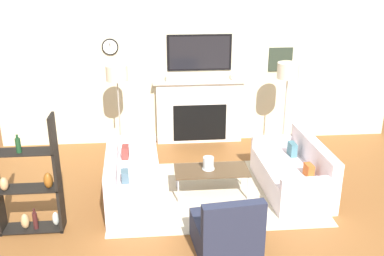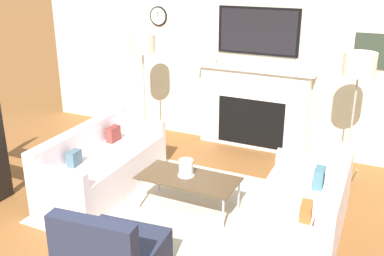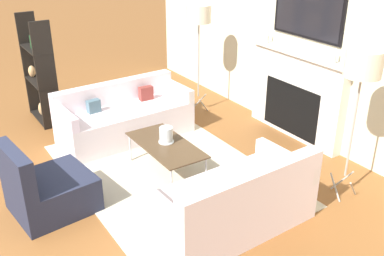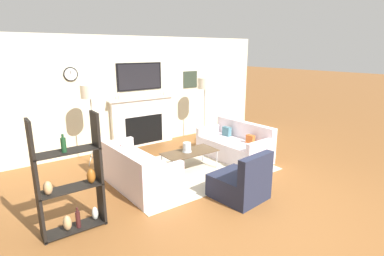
{
  "view_description": "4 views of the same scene",
  "coord_description": "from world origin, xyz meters",
  "px_view_note": "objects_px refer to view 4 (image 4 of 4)",
  "views": [
    {
      "loc": [
        -0.86,
        -3.89,
        3.38
      ],
      "look_at": [
        -0.31,
        2.31,
        1.01
      ],
      "focal_mm": 42.0,
      "sensor_mm": 36.0,
      "label": 1
    },
    {
      "loc": [
        1.97,
        -1.9,
        2.64
      ],
      "look_at": [
        -0.21,
        2.56,
        0.81
      ],
      "focal_mm": 42.0,
      "sensor_mm": 36.0,
      "label": 2
    },
    {
      "loc": [
        4.15,
        -0.23,
        2.84
      ],
      "look_at": [
        0.32,
        2.26,
        0.71
      ],
      "focal_mm": 42.0,
      "sensor_mm": 36.0,
      "label": 3
    },
    {
      "loc": [
        -3.33,
        -2.49,
        2.38
      ],
      "look_at": [
        0.15,
        2.29,
        0.83
      ],
      "focal_mm": 28.0,
      "sensor_mm": 36.0,
      "label": 4
    }
  ],
  "objects_px": {
    "shelf_unit": "(71,183)",
    "couch_right": "(235,146)",
    "armchair": "(241,183)",
    "coffee_table": "(190,153)",
    "hurricane_candle": "(187,148)",
    "couch_left": "(135,171)",
    "floor_lamp_left": "(90,93)",
    "floor_lamp_right": "(205,84)"
  },
  "relations": [
    {
      "from": "couch_left",
      "to": "shelf_unit",
      "type": "xyz_separation_m",
      "value": [
        -1.26,
        -0.77,
        0.41
      ]
    },
    {
      "from": "couch_left",
      "to": "coffee_table",
      "type": "xyz_separation_m",
      "value": [
        1.2,
        -0.02,
        0.09
      ]
    },
    {
      "from": "hurricane_candle",
      "to": "armchair",
      "type": "bearing_deg",
      "value": -88.41
    },
    {
      "from": "couch_left",
      "to": "floor_lamp_right",
      "type": "distance_m",
      "value": 3.29
    },
    {
      "from": "shelf_unit",
      "to": "armchair",
      "type": "bearing_deg",
      "value": -15.54
    },
    {
      "from": "armchair",
      "to": "shelf_unit",
      "type": "relative_size",
      "value": 0.55
    },
    {
      "from": "couch_left",
      "to": "floor_lamp_left",
      "type": "height_order",
      "value": "floor_lamp_left"
    },
    {
      "from": "armchair",
      "to": "hurricane_candle",
      "type": "relative_size",
      "value": 4.57
    },
    {
      "from": "coffee_table",
      "to": "hurricane_candle",
      "type": "bearing_deg",
      "value": 143.78
    },
    {
      "from": "hurricane_candle",
      "to": "floor_lamp_left",
      "type": "xyz_separation_m",
      "value": [
        -1.39,
        1.39,
        1.05
      ]
    },
    {
      "from": "couch_right",
      "to": "floor_lamp_right",
      "type": "xyz_separation_m",
      "value": [
        0.22,
        1.41,
        1.24
      ]
    },
    {
      "from": "coffee_table",
      "to": "couch_left",
      "type": "bearing_deg",
      "value": 179.18
    },
    {
      "from": "couch_left",
      "to": "shelf_unit",
      "type": "height_order",
      "value": "shelf_unit"
    },
    {
      "from": "armchair",
      "to": "shelf_unit",
      "type": "distance_m",
      "value": 2.59
    },
    {
      "from": "coffee_table",
      "to": "shelf_unit",
      "type": "distance_m",
      "value": 2.6
    },
    {
      "from": "couch_right",
      "to": "shelf_unit",
      "type": "bearing_deg",
      "value": -168.27
    },
    {
      "from": "armchair",
      "to": "coffee_table",
      "type": "distance_m",
      "value": 1.44
    },
    {
      "from": "couch_right",
      "to": "armchair",
      "type": "xyz_separation_m",
      "value": [
        -1.28,
        -1.46,
        -0.02
      ]
    },
    {
      "from": "coffee_table",
      "to": "floor_lamp_right",
      "type": "bearing_deg",
      "value": 43.54
    },
    {
      "from": "couch_right",
      "to": "floor_lamp_right",
      "type": "distance_m",
      "value": 1.89
    },
    {
      "from": "couch_left",
      "to": "hurricane_candle",
      "type": "xyz_separation_m",
      "value": [
        1.15,
        0.02,
        0.2
      ]
    },
    {
      "from": "floor_lamp_left",
      "to": "floor_lamp_right",
      "type": "distance_m",
      "value": 2.94
    },
    {
      "from": "couch_right",
      "to": "shelf_unit",
      "type": "xyz_separation_m",
      "value": [
        -3.74,
        -0.78,
        0.42
      ]
    },
    {
      "from": "floor_lamp_left",
      "to": "shelf_unit",
      "type": "xyz_separation_m",
      "value": [
        -1.03,
        -2.18,
        -0.84
      ]
    },
    {
      "from": "couch_left",
      "to": "floor_lamp_right",
      "type": "xyz_separation_m",
      "value": [
        2.7,
        1.41,
        1.23
      ]
    },
    {
      "from": "floor_lamp_left",
      "to": "armchair",
      "type": "bearing_deg",
      "value": -63.48
    },
    {
      "from": "armchair",
      "to": "shelf_unit",
      "type": "bearing_deg",
      "value": 164.46
    },
    {
      "from": "couch_right",
      "to": "floor_lamp_right",
      "type": "relative_size",
      "value": 1.0
    },
    {
      "from": "armchair",
      "to": "floor_lamp_right",
      "type": "height_order",
      "value": "floor_lamp_right"
    },
    {
      "from": "armchair",
      "to": "floor_lamp_left",
      "type": "distance_m",
      "value": 3.45
    },
    {
      "from": "armchair",
      "to": "hurricane_candle",
      "type": "distance_m",
      "value": 1.49
    },
    {
      "from": "coffee_table",
      "to": "floor_lamp_left",
      "type": "bearing_deg",
      "value": 135.16
    },
    {
      "from": "floor_lamp_left",
      "to": "floor_lamp_right",
      "type": "xyz_separation_m",
      "value": [
        2.94,
        0.0,
        -0.02
      ]
    },
    {
      "from": "couch_left",
      "to": "shelf_unit",
      "type": "bearing_deg",
      "value": -148.53
    },
    {
      "from": "couch_right",
      "to": "floor_lamp_left",
      "type": "xyz_separation_m",
      "value": [
        -2.72,
        1.41,
        1.26
      ]
    },
    {
      "from": "floor_lamp_left",
      "to": "floor_lamp_right",
      "type": "relative_size",
      "value": 1.01
    },
    {
      "from": "couch_right",
      "to": "shelf_unit",
      "type": "relative_size",
      "value": 1.05
    },
    {
      "from": "couch_right",
      "to": "hurricane_candle",
      "type": "height_order",
      "value": "couch_right"
    },
    {
      "from": "couch_right",
      "to": "armchair",
      "type": "height_order",
      "value": "armchair"
    },
    {
      "from": "floor_lamp_left",
      "to": "floor_lamp_right",
      "type": "bearing_deg",
      "value": 0.0
    },
    {
      "from": "couch_right",
      "to": "hurricane_candle",
      "type": "xyz_separation_m",
      "value": [
        -1.32,
        0.01,
        0.21
      ]
    },
    {
      "from": "shelf_unit",
      "to": "couch_right",
      "type": "bearing_deg",
      "value": 11.73
    }
  ]
}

